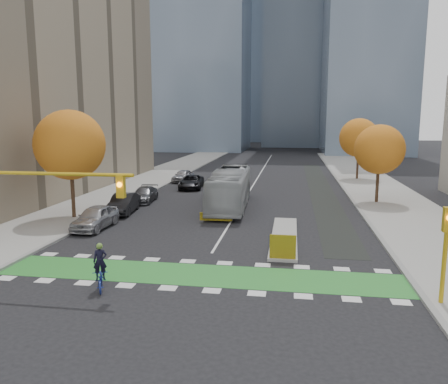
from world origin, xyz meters
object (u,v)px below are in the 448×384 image
(tree_east_far, at_px, (359,138))
(bus, at_px, (230,188))
(parked_car_a, at_px, (95,217))
(parked_car_e, at_px, (183,176))
(parked_car_b, at_px, (124,204))
(traffic_signal_west, at_px, (19,196))
(traffic_signal_east, at_px, (446,241))
(tree_east_near, at_px, (379,149))
(parked_car_c, at_px, (144,195))
(hazard_board, at_px, (283,247))
(tree_west, at_px, (70,145))
(parked_car_d, at_px, (191,182))
(cyclist, at_px, (101,274))

(tree_east_far, height_order, bus, tree_east_far)
(parked_car_a, bearing_deg, parked_car_e, 90.35)
(parked_car_b, bearing_deg, traffic_signal_west, -91.79)
(traffic_signal_west, relative_size, traffic_signal_east, 2.08)
(tree_east_near, height_order, parked_car_c, tree_east_near)
(hazard_board, distance_m, parked_car_e, 31.30)
(tree_west, relative_size, parked_car_e, 1.92)
(hazard_board, distance_m, traffic_signal_west, 13.23)
(hazard_board, distance_m, parked_car_d, 25.84)
(bus, height_order, parked_car_b, bus)
(tree_east_far, xyz_separation_m, parked_car_a, (-21.50, -28.67, -4.44))
(parked_car_e, bearing_deg, hazard_board, -59.26)
(traffic_signal_east, xyz_separation_m, bus, (-11.32, 18.58, -1.08))
(tree_east_far, xyz_separation_m, parked_car_e, (-21.20, -5.19, -4.51))
(tree_east_near, distance_m, parked_car_e, 23.71)
(tree_east_far, height_order, traffic_signal_east, tree_east_far)
(cyclist, xyz_separation_m, parked_car_a, (-5.08, 10.30, 0.09))
(parked_car_c, bearing_deg, bus, -14.30)
(tree_east_far, bearing_deg, parked_car_a, -126.87)
(parked_car_b, relative_size, parked_car_e, 1.11)
(tree_west, xyz_separation_m, tree_east_far, (24.50, 26.00, -0.38))
(tree_west, height_order, bus, tree_west)
(tree_west, height_order, traffic_signal_east, tree_west)
(parked_car_a, distance_m, parked_car_e, 23.48)
(tree_east_far, relative_size, parked_car_e, 1.78)
(tree_east_near, xyz_separation_m, tree_east_far, (0.50, 16.00, 0.38))
(bus, xyz_separation_m, parked_car_c, (-8.18, 1.42, -0.99))
(parked_car_a, bearing_deg, traffic_signal_west, -82.70)
(bus, bearing_deg, parked_car_c, 167.86)
(traffic_signal_east, distance_m, parked_car_d, 33.09)
(traffic_signal_east, height_order, parked_car_d, traffic_signal_east)
(tree_west, height_order, parked_car_b, tree_west)
(bus, xyz_separation_m, parked_car_e, (-7.88, 14.73, -0.93))
(cyclist, height_order, parked_car_e, cyclist)
(tree_east_far, height_order, parked_car_c, tree_east_far)
(hazard_board, bearing_deg, parked_car_a, 158.47)
(hazard_board, relative_size, parked_car_e, 0.33)
(tree_east_near, height_order, tree_east_far, tree_east_far)
(cyclist, xyz_separation_m, parked_car_e, (-4.78, 33.77, 0.02))
(hazard_board, relative_size, traffic_signal_west, 0.16)
(hazard_board, distance_m, parked_car_b, 16.58)
(cyclist, relative_size, parked_car_a, 0.45)
(parked_car_e, bearing_deg, tree_east_near, -20.76)
(tree_east_near, relative_size, parked_car_c, 1.53)
(hazard_board, xyz_separation_m, bus, (-4.82, 13.88, 0.86))
(parked_car_e, bearing_deg, tree_west, -92.22)
(hazard_board, bearing_deg, tree_east_far, 75.88)
(traffic_signal_east, xyz_separation_m, cyclist, (-14.42, -0.46, -2.02))
(traffic_signal_west, bearing_deg, tree_west, 108.02)
(traffic_signal_east, height_order, parked_car_a, traffic_signal_east)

